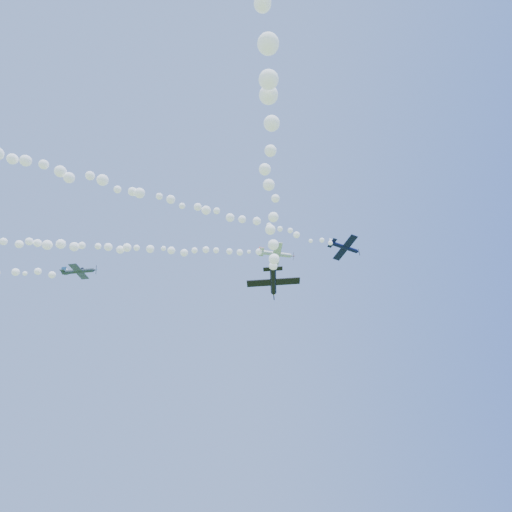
{
  "coord_description": "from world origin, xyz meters",
  "views": [
    {
      "loc": [
        0.45,
        -63.97,
        2.0
      ],
      "look_at": [
        5.6,
        -5.43,
        46.29
      ],
      "focal_mm": 30.0,
      "sensor_mm": 36.0,
      "label": 1
    }
  ],
  "objects": [
    {
      "name": "smoke_trail_white",
      "position": [
        -29.97,
        3.01,
        52.93
      ],
      "size": [
        76.36,
        3.24,
        3.04
      ],
      "primitive_type": null,
      "color": "white"
    },
    {
      "name": "smoke_trail_black",
      "position": [
        2.27,
        -50.58,
        34.23
      ],
      "size": [
        11.29,
        66.08,
        2.86
      ],
      "primitive_type": null,
      "color": "white"
    },
    {
      "name": "plane_white",
      "position": [
        10.36,
        2.69,
        53.21
      ],
      "size": [
        7.21,
        7.54,
        2.82
      ],
      "rotation": [
        -0.01,
        0.09,
        -0.01
      ],
      "color": "silver"
    },
    {
      "name": "plane_black",
      "position": [
        7.09,
        -15.48,
        34.49
      ],
      "size": [
        7.41,
        6.98,
        2.16
      ],
      "rotation": [
        -0.04,
        0.01,
        1.43
      ],
      "color": "black"
    },
    {
      "name": "plane_navy",
      "position": [
        22.35,
        -3.33,
        50.98
      ],
      "size": [
        6.49,
        6.83,
        2.44
      ],
      "rotation": [
        -0.12,
        0.08,
        0.3
      ],
      "color": "#0C1036"
    },
    {
      "name": "smoke_trail_navy",
      "position": [
        -12.23,
        -14.0,
        50.79
      ],
      "size": [
        65.55,
        21.87,
        2.6
      ],
      "primitive_type": null,
      "color": "white"
    },
    {
      "name": "plane_grey",
      "position": [
        -24.38,
        -1.95,
        43.69
      ],
      "size": [
        6.21,
        6.35,
        1.95
      ],
      "rotation": [
        0.2,
        -0.1,
        -0.09
      ],
      "color": "#35404D"
    }
  ]
}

